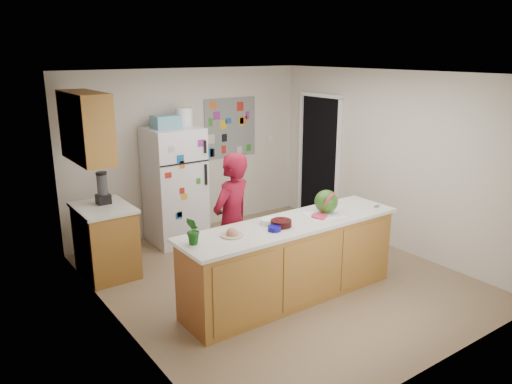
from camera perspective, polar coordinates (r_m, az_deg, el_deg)
floor at (r=6.36m, az=2.48°, el=-9.83°), size 4.00×4.50×0.02m
wall_back at (r=7.79m, az=-7.67°, el=4.65°), size 4.00×0.02×2.50m
wall_left at (r=4.99m, az=-15.90°, el=-2.22°), size 0.02×4.50×2.50m
wall_right at (r=7.31m, az=15.19°, el=3.49°), size 0.02×4.50×2.50m
ceiling at (r=5.74m, az=2.79°, el=13.48°), size 4.00×4.50×0.02m
doorway at (r=8.31m, az=7.28°, el=3.76°), size 0.03×0.85×2.04m
peninsula_base at (r=5.71m, az=4.04°, el=-8.03°), size 2.60×0.62×0.88m
peninsula_top at (r=5.54m, az=4.13°, el=-3.67°), size 2.68×0.70×0.04m
side_counter_base at (r=6.57m, az=-16.78°, el=-5.50°), size 0.60×0.80×0.86m
side_counter_top at (r=6.42m, az=-17.10°, el=-1.75°), size 0.64×0.84×0.04m
upper_cabinets at (r=6.12m, az=-18.88°, el=7.06°), size 0.35×1.00×0.80m
refrigerator at (r=7.35m, az=-9.27°, el=0.70°), size 0.75×0.70×1.70m
fridge_top_bin at (r=7.12m, az=-10.33°, el=7.90°), size 0.35×0.28×0.18m
photo_collage at (r=8.09m, az=-2.94°, el=7.35°), size 0.95×0.01×0.95m
person at (r=5.84m, az=-2.77°, el=-3.44°), size 0.70×0.58×1.64m
blender_appliance at (r=6.48m, az=-17.14°, el=0.33°), size 0.13×0.13×0.38m
cutting_board at (r=5.80m, az=7.68°, el=-2.57°), size 0.48×0.40×0.01m
watermelon at (r=5.82m, az=8.04°, el=-1.08°), size 0.27×0.27×0.27m
watermelon_slice at (r=5.70m, az=7.26°, el=-2.74°), size 0.18×0.18×0.02m
cherry_bowl at (r=5.39m, az=2.89°, el=-3.58°), size 0.30×0.30×0.07m
white_bowl at (r=5.46m, az=1.50°, el=-3.37°), size 0.21×0.21×0.06m
cobalt_bowl at (r=5.26m, az=2.12°, el=-4.20°), size 0.17×0.17×0.05m
plate at (r=5.12m, az=-2.76°, el=-4.96°), size 0.31×0.31×0.02m
paper_towel at (r=5.74m, az=8.20°, el=-2.75°), size 0.21×0.19×0.02m
keys at (r=6.23m, az=13.64°, el=-1.61°), size 0.10×0.07×0.01m
potted_plant at (r=4.89m, az=-7.18°, el=-4.43°), size 0.16×0.19×0.29m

